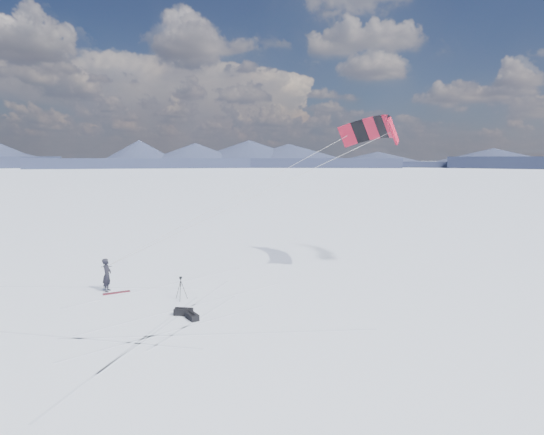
{
  "coord_description": "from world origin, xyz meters",
  "views": [
    {
      "loc": [
        6.54,
        -20.55,
        7.07
      ],
      "look_at": [
        6.07,
        5.38,
        3.63
      ],
      "focal_mm": 30.0,
      "sensor_mm": 36.0,
      "label": 1
    }
  ],
  "objects_px": {
    "gear_bag_a": "(183,312)",
    "gear_bag_b": "(192,316)",
    "tripod": "(181,285)",
    "snowkiter": "(108,291)",
    "snowboard": "(117,293)"
  },
  "relations": [
    {
      "from": "tripod",
      "to": "snowkiter",
      "type": "bearing_deg",
      "value": 130.48
    },
    {
      "from": "gear_bag_b",
      "to": "snowkiter",
      "type": "bearing_deg",
      "value": -163.01
    },
    {
      "from": "tripod",
      "to": "gear_bag_b",
      "type": "height_order",
      "value": "tripod"
    },
    {
      "from": "snowkiter",
      "to": "snowboard",
      "type": "relative_size",
      "value": 1.3
    },
    {
      "from": "snowboard",
      "to": "snowkiter",
      "type": "bearing_deg",
      "value": 123.06
    },
    {
      "from": "snowboard",
      "to": "gear_bag_a",
      "type": "height_order",
      "value": "gear_bag_a"
    },
    {
      "from": "snowboard",
      "to": "gear_bag_a",
      "type": "xyz_separation_m",
      "value": [
        4.23,
        -3.28,
        0.14
      ]
    },
    {
      "from": "gear_bag_a",
      "to": "gear_bag_b",
      "type": "xyz_separation_m",
      "value": [
        0.51,
        -0.56,
        -0.01
      ]
    },
    {
      "from": "snowkiter",
      "to": "tripod",
      "type": "bearing_deg",
      "value": -110.39
    },
    {
      "from": "tripod",
      "to": "gear_bag_b",
      "type": "xyz_separation_m",
      "value": [
        1.1,
        -2.8,
        -0.62
      ]
    },
    {
      "from": "gear_bag_a",
      "to": "snowboard",
      "type": "bearing_deg",
      "value": 149.15
    },
    {
      "from": "tripod",
      "to": "gear_bag_a",
      "type": "relative_size",
      "value": 1.4
    },
    {
      "from": "snowboard",
      "to": "tripod",
      "type": "xyz_separation_m",
      "value": [
        3.64,
        -1.05,
        0.75
      ]
    },
    {
      "from": "snowkiter",
      "to": "tripod",
      "type": "distance_m",
      "value": 4.5
    },
    {
      "from": "tripod",
      "to": "gear_bag_a",
      "type": "height_order",
      "value": "tripod"
    }
  ]
}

